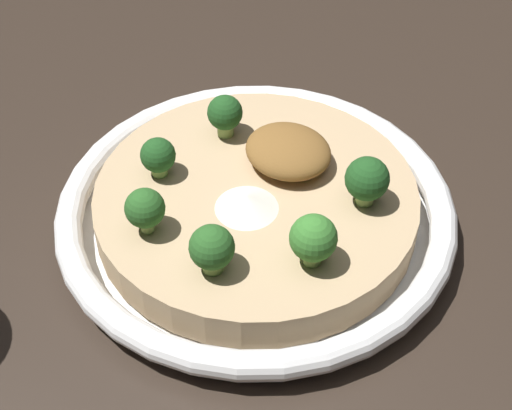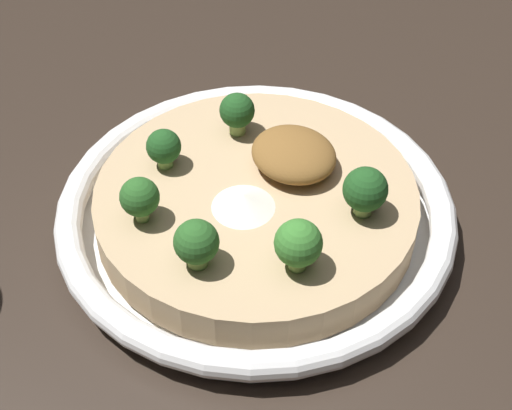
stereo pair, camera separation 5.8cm
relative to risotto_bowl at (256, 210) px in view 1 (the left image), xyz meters
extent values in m
plane|color=#2D231C|center=(0.00, 0.00, -0.02)|extent=(6.00, 6.00, 0.00)
cylinder|color=white|center=(0.00, 0.00, -0.01)|extent=(0.28, 0.28, 0.01)
torus|color=white|center=(0.00, 0.00, 0.00)|extent=(0.30, 0.30, 0.02)
cylinder|color=tan|center=(0.00, 0.00, 0.00)|extent=(0.24, 0.24, 0.03)
cone|color=white|center=(0.01, -0.02, 0.03)|extent=(0.05, 0.05, 0.01)
ellipsoid|color=brown|center=(0.00, 0.04, 0.03)|extent=(0.07, 0.06, 0.02)
cylinder|color=#84A856|center=(0.07, 0.04, 0.03)|extent=(0.02, 0.02, 0.02)
sphere|color=#1E4C1E|center=(0.07, 0.04, 0.04)|extent=(0.03, 0.03, 0.03)
cylinder|color=#759E4C|center=(0.02, -0.08, 0.03)|extent=(0.02, 0.02, 0.02)
sphere|color=#285B23|center=(0.02, -0.08, 0.04)|extent=(0.03, 0.03, 0.03)
cylinder|color=#84A856|center=(-0.03, -0.08, 0.03)|extent=(0.01, 0.01, 0.02)
sphere|color=#285B23|center=(-0.03, -0.08, 0.04)|extent=(0.03, 0.03, 0.03)
cylinder|color=#759E4C|center=(-0.07, -0.03, 0.03)|extent=(0.02, 0.02, 0.01)
sphere|color=#1E4C1E|center=(-0.07, -0.03, 0.04)|extent=(0.03, 0.03, 0.03)
cylinder|color=#84A856|center=(-0.06, 0.04, 0.03)|extent=(0.01, 0.01, 0.02)
sphere|color=#1E4C1E|center=(-0.06, 0.04, 0.04)|extent=(0.03, 0.03, 0.03)
cylinder|color=#759E4C|center=(0.07, -0.03, 0.03)|extent=(0.01, 0.01, 0.02)
sphere|color=#387A2D|center=(0.07, -0.03, 0.04)|extent=(0.03, 0.03, 0.03)
camera|label=1|loc=(0.26, -0.32, 0.41)|focal=55.00mm
camera|label=2|loc=(0.30, -0.28, 0.41)|focal=55.00mm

